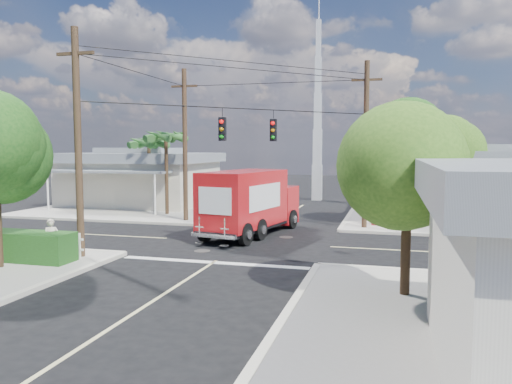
% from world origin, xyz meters
% --- Properties ---
extents(ground, '(120.00, 120.00, 0.00)m').
position_xyz_m(ground, '(0.00, 0.00, 0.00)').
color(ground, black).
rests_on(ground, ground).
extents(sidewalk_ne, '(14.12, 14.12, 0.14)m').
position_xyz_m(sidewalk_ne, '(10.88, 10.88, 0.07)').
color(sidewalk_ne, '#A39E93').
rests_on(sidewalk_ne, ground).
extents(sidewalk_nw, '(14.12, 14.12, 0.14)m').
position_xyz_m(sidewalk_nw, '(-10.88, 10.88, 0.07)').
color(sidewalk_nw, '#A39E93').
rests_on(sidewalk_nw, ground).
extents(road_markings, '(32.00, 32.00, 0.01)m').
position_xyz_m(road_markings, '(0.00, -1.47, 0.01)').
color(road_markings, beige).
rests_on(road_markings, ground).
extents(building_ne, '(11.80, 10.20, 4.50)m').
position_xyz_m(building_ne, '(12.50, 11.97, 2.32)').
color(building_ne, silver).
rests_on(building_ne, sidewalk_ne).
extents(building_nw, '(10.80, 10.20, 4.30)m').
position_xyz_m(building_nw, '(-12.00, 12.46, 2.22)').
color(building_nw, beige).
rests_on(building_nw, sidewalk_nw).
extents(radio_tower, '(0.80, 0.80, 17.00)m').
position_xyz_m(radio_tower, '(0.50, 20.00, 5.64)').
color(radio_tower, silver).
rests_on(radio_tower, ground).
extents(tree_ne_front, '(4.21, 4.14, 6.66)m').
position_xyz_m(tree_ne_front, '(7.21, 6.76, 4.77)').
color(tree_ne_front, '#422D1C').
rests_on(tree_ne_front, sidewalk_ne).
extents(tree_ne_back, '(3.77, 3.66, 5.82)m').
position_xyz_m(tree_ne_back, '(9.81, 8.96, 4.19)').
color(tree_ne_back, '#422D1C').
rests_on(tree_ne_back, sidewalk_ne).
extents(tree_se, '(3.67, 3.54, 5.62)m').
position_xyz_m(tree_se, '(7.01, -7.24, 4.04)').
color(tree_se, '#422D1C').
rests_on(tree_se, sidewalk_se).
extents(palm_nw_front, '(3.01, 3.08, 5.59)m').
position_xyz_m(palm_nw_front, '(-7.50, 7.50, 5.04)').
color(palm_nw_front, '#422D1C').
rests_on(palm_nw_front, sidewalk_nw).
extents(palm_nw_back, '(3.01, 3.08, 5.19)m').
position_xyz_m(palm_nw_back, '(-9.50, 9.00, 4.67)').
color(palm_nw_back, '#422D1C').
rests_on(palm_nw_back, sidewalk_nw).
extents(utility_poles, '(12.00, 10.68, 9.00)m').
position_xyz_m(utility_poles, '(-1.58, 1.60, 4.67)').
color(utility_poles, '#473321').
rests_on(utility_poles, ground).
extents(picket_fence, '(5.94, 0.06, 1.00)m').
position_xyz_m(picket_fence, '(-7.80, -5.60, 0.68)').
color(picket_fence, silver).
rests_on(picket_fence, sidewalk_sw).
extents(vending_boxes, '(1.90, 0.50, 1.10)m').
position_xyz_m(vending_boxes, '(6.50, 6.20, 0.69)').
color(vending_boxes, '#AA1C28').
rests_on(vending_boxes, sidewalk_ne).
extents(delivery_truck, '(3.72, 7.87, 3.28)m').
position_xyz_m(delivery_truck, '(-0.30, 2.00, 1.67)').
color(delivery_truck, black).
rests_on(delivery_truck, ground).
extents(parked_car, '(5.19, 2.82, 1.38)m').
position_xyz_m(parked_car, '(11.85, 2.70, 0.69)').
color(parked_car, silver).
rests_on(parked_car, ground).
extents(pedestrian, '(0.68, 0.60, 1.57)m').
position_xyz_m(pedestrian, '(-5.94, -6.00, 0.92)').
color(pedestrian, beige).
rests_on(pedestrian, sidewalk_sw).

